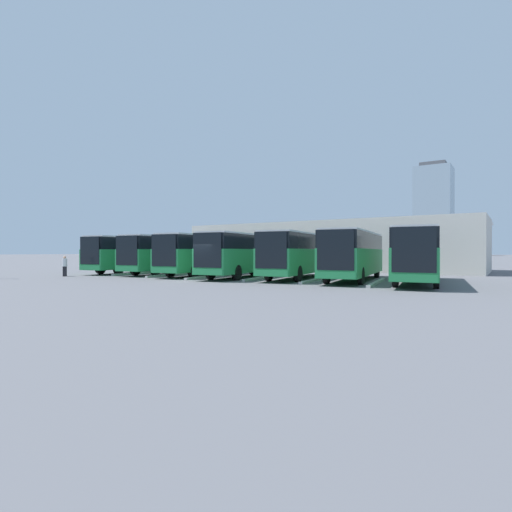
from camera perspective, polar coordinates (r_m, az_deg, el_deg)
The scene contains 17 objects.
ground_plane at distance 27.48m, azimuth -7.80°, elevation -3.58°, with size 600.00×600.00×0.00m, color #5B5B60.
bus_0 at distance 27.34m, azimuth 22.17°, elevation 0.32°, with size 4.14×11.82×3.40m.
curb_divider_0 at distance 26.23m, azimuth 16.86°, elevation -3.63°, with size 0.24×6.94×0.15m, color #B2B2AD.
bus_1 at distance 28.65m, azimuth 13.86°, elevation 0.36°, with size 4.14×11.82×3.40m.
curb_divider_1 at distance 27.91m, azimuth 8.55°, elevation -3.36°, with size 0.24×6.94×0.15m, color #B2B2AD.
bus_2 at distance 30.32m, azimuth 6.25°, elevation 0.38°, with size 4.14×11.82×3.40m.
curb_divider_2 at distance 29.93m, azimuth 1.11°, elevation -3.09°, with size 0.24×6.94×0.15m, color #B2B2AD.
bus_3 at distance 31.58m, azimuth -1.53°, elevation 0.40°, with size 4.14×11.82×3.40m.
curb_divider_3 at distance 31.55m, azimuth -6.50°, elevation -2.90°, with size 0.24×6.94×0.15m, color #B2B2AD.
bus_4 at distance 34.33m, azimuth -7.20°, elevation 0.41°, with size 4.14×11.82×3.40m.
curb_divider_4 at distance 34.56m, azimuth -11.74°, elevation -2.60°, with size 0.24×6.94×0.15m, color #B2B2AD.
bus_5 at distance 37.33m, azimuth -12.04°, elevation 0.42°, with size 4.14×11.82×3.40m.
curb_divider_5 at distance 37.78m, azimuth -16.16°, elevation -2.34°, with size 0.24×6.94×0.15m, color #B2B2AD.
bus_6 at distance 40.24m, azimuth -16.66°, elevation 0.42°, with size 4.14×11.82×3.40m.
pedestrian at distance 35.97m, azimuth -25.66°, elevation -1.21°, with size 0.41×0.41×1.67m.
station_building at distance 45.93m, azimuth 10.07°, elevation 1.40°, with size 31.91×12.61×5.22m.
office_tower at distance 248.75m, azimuth 24.05°, elevation 5.97°, with size 19.15×19.15×52.10m.
Camera 1 is at (-17.92, 20.74, 2.00)m, focal length 28.00 mm.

